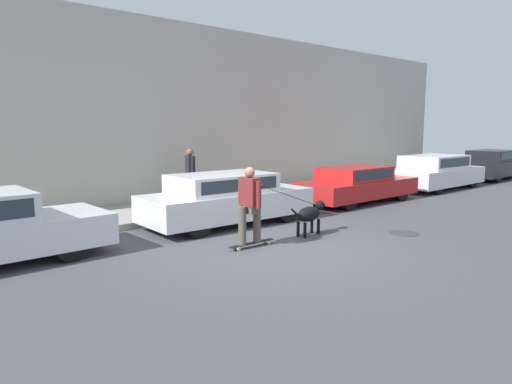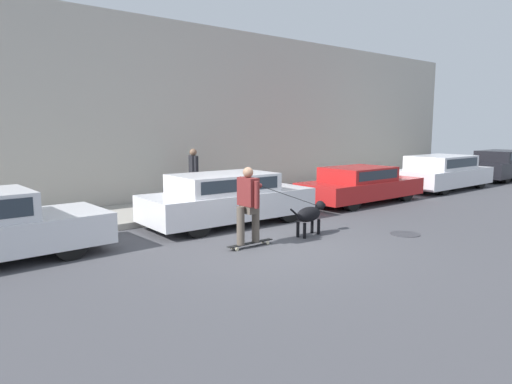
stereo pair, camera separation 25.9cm
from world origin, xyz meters
The scene contains 11 objects.
ground_plane centered at (0.00, 0.00, 0.00)m, with size 36.00×36.00×0.00m, color #47474C.
back_wall centered at (0.00, 5.85, 2.78)m, with size 32.00×0.30×5.56m.
sidewalk_curb centered at (0.00, 4.39, 0.08)m, with size 30.00×2.59×0.16m.
parked_car_1 centered at (0.60, 2.12, 0.63)m, with size 4.30×1.78×1.26m.
parked_car_2 centered at (5.73, 2.12, 0.56)m, with size 4.36×1.71×1.14m.
parked_car_3 centered at (10.67, 2.12, 0.64)m, with size 4.46×1.86×1.30m.
parked_car_4 centered at (15.84, 2.12, 0.65)m, with size 4.53×1.81×1.33m.
dog centered at (1.32, 0.03, 0.47)m, with size 1.22×0.43×0.73m.
skateboarder centered at (-0.34, 0.08, 0.91)m, with size 2.56×0.64×1.60m.
pedestrian_with_bag centered at (1.28, 4.81, 1.04)m, with size 0.30×0.67×1.59m.
manhole_cover centered at (3.05, -1.25, 0.01)m, with size 0.65×0.65×0.01m.
Camera 2 is at (-5.80, -6.87, 2.37)m, focal length 32.00 mm.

